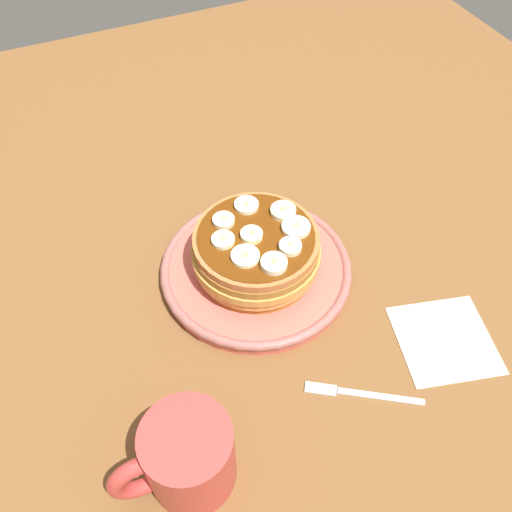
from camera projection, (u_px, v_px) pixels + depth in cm
name	position (u px, v px, depth cm)	size (l,w,h in cm)	color
ground_plane	(256.00, 281.00, 71.93)	(140.00, 140.00, 3.00)	brown
plate	(256.00, 269.00, 69.90)	(24.44, 24.44, 2.10)	#CC594C
pancake_stack	(256.00, 251.00, 67.22)	(16.16, 16.10, 5.79)	#A26224
banana_slice_0	(250.00, 233.00, 64.83)	(2.66, 2.66, 0.98)	#FDF2B2
banana_slice_1	(283.00, 212.00, 67.08)	(3.17, 3.17, 1.00)	#FBF2BB
banana_slice_2	(246.00, 206.00, 67.89)	(3.06, 3.06, 0.80)	beige
banana_slice_3	(245.00, 256.00, 62.66)	(3.36, 3.36, 0.75)	#F6F2C4
banana_slice_4	(290.00, 247.00, 63.44)	(2.68, 2.68, 0.96)	#EBECC6
banana_slice_5	(224.00, 221.00, 66.18)	(2.70, 2.70, 0.86)	#F4E5BA
banana_slice_6	(223.00, 240.00, 64.19)	(2.78, 2.78, 0.82)	#EDECB5
banana_slice_7	(296.00, 228.00, 65.42)	(3.50, 3.50, 0.89)	#F2E7C1
banana_slice_8	(274.00, 264.00, 61.77)	(3.08, 3.08, 1.03)	#EDE7C5
coffee_mug	(185.00, 457.00, 50.92)	(12.23, 8.63, 9.28)	#B23833
napkin	(445.00, 340.00, 64.34)	(11.00, 11.00, 0.30)	beige
fork	(357.00, 393.00, 59.92)	(11.50, 7.80, 0.50)	silver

